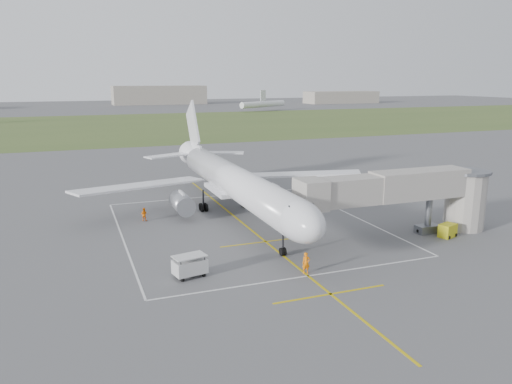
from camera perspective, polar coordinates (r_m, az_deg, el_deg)
name	(u,v)px	position (r m, az deg, el deg)	size (l,w,h in m)	color
ground	(236,217)	(61.81, -2.34, -2.93)	(700.00, 700.00, 0.00)	#505052
grass_strip	(122,126)	(188.17, -15.05, 7.31)	(700.00, 120.00, 0.02)	#445926
apron_markings	(252,231)	(56.54, -0.47, -4.43)	(28.20, 60.00, 0.01)	#C2A70B
airliner	(233,182)	(61.46, -2.60, 1.19)	(38.93, 46.75, 13.52)	silver
jet_bridge	(413,193)	(56.34, 17.52, -0.11)	(23.40, 5.00, 7.20)	gray
gpu_unit	(448,231)	(58.01, 21.06, -4.13)	(2.24, 1.87, 1.45)	gold
baggage_cart	(190,266)	(43.91, -7.57, -8.38)	(3.06, 2.19, 1.93)	silver
ramp_worker_nose	(306,263)	(44.51, 5.75, -8.08)	(0.70, 0.46, 1.91)	orange
ramp_worker_wing	(144,214)	(61.65, -12.69, -2.50)	(0.79, 0.62, 1.63)	#DB5F06
distant_hangars	(69,98)	(321.90, -20.56, 10.00)	(345.00, 49.00, 12.00)	gray
distant_aircraft	(122,109)	(230.13, -15.03, 9.15)	(170.77, 60.99, 8.85)	silver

